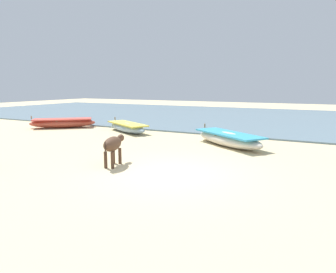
{
  "coord_description": "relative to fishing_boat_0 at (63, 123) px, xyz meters",
  "views": [
    {
      "loc": [
        4.12,
        -7.89,
        2.58
      ],
      "look_at": [
        -1.46,
        2.76,
        0.6
      ],
      "focal_mm": 33.22,
      "sensor_mm": 36.0,
      "label": 1
    }
  ],
  "objects": [
    {
      "name": "ground",
      "position": [
        10.48,
        -5.96,
        -0.31
      ],
      "size": [
        80.0,
        80.0,
        0.0
      ],
      "primitive_type": "plane",
      "color": "#CCB789"
    },
    {
      "name": "sea_water",
      "position": [
        10.48,
        11.39,
        -0.27
      ],
      "size": [
        60.0,
        20.0,
        0.08
      ],
      "primitive_type": "cube",
      "color": "slate",
      "rests_on": "ground"
    },
    {
      "name": "fishing_boat_0",
      "position": [
        0.0,
        0.0,
        0.0
      ],
      "size": [
        3.73,
        3.39,
        0.76
      ],
      "rotation": [
        0.0,
        0.0,
        3.84
      ],
      "color": "#B74733",
      "rests_on": "ground"
    },
    {
      "name": "fishing_boat_2",
      "position": [
        4.56,
        0.38,
        -0.03
      ],
      "size": [
        3.69,
        2.68,
        0.7
      ],
      "rotation": [
        0.0,
        0.0,
        2.63
      ],
      "color": "#8CA5B7",
      "rests_on": "ground"
    },
    {
      "name": "fishing_boat_3",
      "position": [
        10.79,
        -0.95,
        0.0
      ],
      "size": [
        3.92,
        3.24,
        0.77
      ],
      "rotation": [
        0.0,
        0.0,
        2.53
      ],
      "color": "beige",
      "rests_on": "ground"
    },
    {
      "name": "cow_adult_dark",
      "position": [
        8.46,
        -5.94,
        0.38
      ],
      "size": [
        0.67,
        1.46,
        0.96
      ],
      "rotation": [
        0.0,
        0.0,
        1.82
      ],
      "color": "#4C3323",
      "rests_on": "ground"
    }
  ]
}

